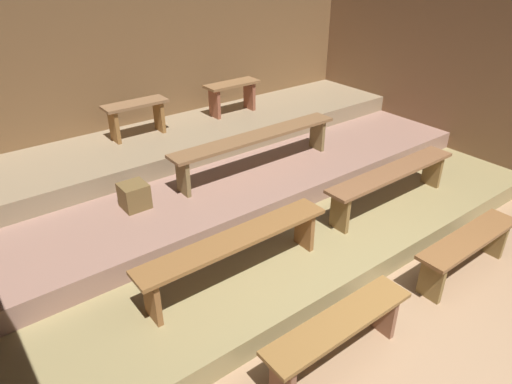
{
  "coord_description": "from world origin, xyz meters",
  "views": [
    {
      "loc": [
        -2.98,
        -0.87,
        2.97
      ],
      "look_at": [
        -0.3,
        2.61,
        0.55
      ],
      "focal_mm": 32.2,
      "sensor_mm": 36.0,
      "label": 1
    }
  ],
  "objects": [
    {
      "name": "platform_upper",
      "position": [
        0.0,
        4.35,
        0.59
      ],
      "size": [
        6.35,
        1.33,
        0.24
      ],
      "primitive_type": "cube",
      "color": "#8A7659",
      "rests_on": "platform_middle"
    },
    {
      "name": "wooden_crate_middle",
      "position": [
        -1.42,
        3.25,
        0.61
      ],
      "size": [
        0.27,
        0.27,
        0.27
      ],
      "primitive_type": "cube",
      "color": "brown",
      "rests_on": "platform_middle"
    },
    {
      "name": "bench_lower_right",
      "position": [
        1.09,
        1.87,
        0.6
      ],
      "size": [
        1.91,
        0.3,
        0.45
      ],
      "color": "brown",
      "rests_on": "platform_lower"
    },
    {
      "name": "bench_middle_center",
      "position": [
        0.16,
        3.19,
        0.84
      ],
      "size": [
        2.3,
        0.3,
        0.45
      ],
      "color": "brown",
      "rests_on": "platform_middle"
    },
    {
      "name": "platform_lower",
      "position": [
        0.0,
        3.11,
        0.12
      ],
      "size": [
        6.35,
        3.81,
        0.24
      ],
      "primitive_type": "cube",
      "color": "olive",
      "rests_on": "ground"
    },
    {
      "name": "bench_upper_right",
      "position": [
        0.75,
        4.54,
        1.02
      ],
      "size": [
        0.82,
        0.3,
        0.45
      ],
      "color": "brown",
      "rests_on": "platform_upper"
    },
    {
      "name": "wall_back",
      "position": [
        0.0,
        5.04,
        1.33
      ],
      "size": [
        7.15,
        0.06,
        2.66
      ],
      "primitive_type": "cube",
      "color": "brown",
      "rests_on": "ground"
    },
    {
      "name": "bench_lower_left",
      "position": [
        -1.09,
        1.87,
        0.6
      ],
      "size": [
        1.91,
        0.3,
        0.45
      ],
      "color": "brown",
      "rests_on": "platform_lower"
    },
    {
      "name": "bench_floor_left",
      "position": [
        -0.91,
        0.78,
        0.35
      ],
      "size": [
        1.37,
        0.3,
        0.45
      ],
      "color": "brown",
      "rests_on": "ground"
    },
    {
      "name": "ground",
      "position": [
        0.0,
        2.51,
        -0.04
      ],
      "size": [
        7.15,
        5.81,
        0.08
      ],
      "primitive_type": "cube",
      "color": "#947354"
    },
    {
      "name": "bench_floor_right",
      "position": [
        0.91,
        0.78,
        0.35
      ],
      "size": [
        1.37,
        0.3,
        0.45
      ],
      "color": "brown",
      "rests_on": "ground"
    },
    {
      "name": "bench_upper_left",
      "position": [
        -0.75,
        4.54,
        1.02
      ],
      "size": [
        0.82,
        0.3,
        0.45
      ],
      "color": "brown",
      "rests_on": "platform_upper"
    },
    {
      "name": "wall_right",
      "position": [
        3.21,
        2.51,
        1.33
      ],
      "size": [
        0.06,
        5.81,
        2.66
      ],
      "primitive_type": "cube",
      "color": "brown",
      "rests_on": "ground"
    },
    {
      "name": "platform_middle",
      "position": [
        0.0,
        3.72,
        0.35
      ],
      "size": [
        6.35,
        2.6,
        0.24
      ],
      "primitive_type": "cube",
      "color": "#906B5B",
      "rests_on": "platform_lower"
    }
  ]
}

